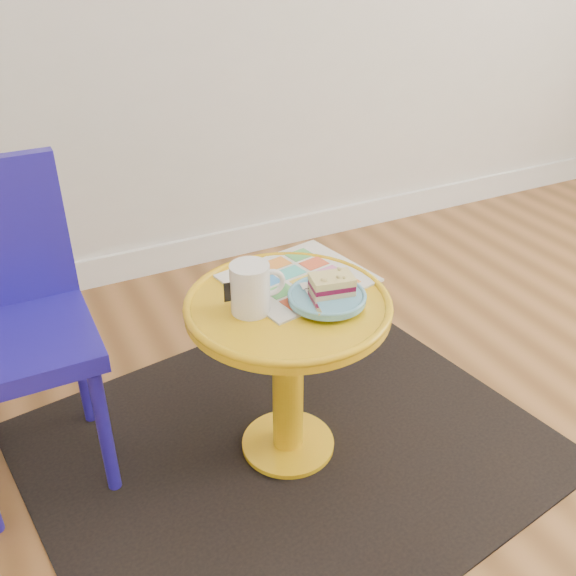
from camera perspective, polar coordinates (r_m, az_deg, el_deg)
name	(u,v)px	position (r m, az deg, el deg)	size (l,w,h in m)	color
room_walls	(159,439)	(1.79, -11.36, -13.05)	(4.00, 4.00, 4.00)	silver
rug	(288,446)	(1.82, 0.00, -13.84)	(1.30, 1.10, 0.01)	black
side_table	(288,347)	(1.60, 0.00, -5.30)	(0.49, 0.49, 0.47)	gold
chair	(8,311)	(1.65, -23.64, -1.91)	(0.35, 0.35, 0.80)	#2218A0
newspaper	(298,278)	(1.62, 0.90, 0.90)	(0.33, 0.28, 0.01)	silver
mug	(251,287)	(1.47, -3.29, 0.11)	(0.13, 0.09, 0.12)	white
plate	(327,298)	(1.51, 3.48, -0.86)	(0.18, 0.18, 0.02)	#5FA9CA
cake_slice	(332,284)	(1.51, 3.92, 0.33)	(0.11, 0.08, 0.04)	#D3BC8C
fork	(311,297)	(1.50, 2.04, -0.81)	(0.04, 0.14, 0.00)	silver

